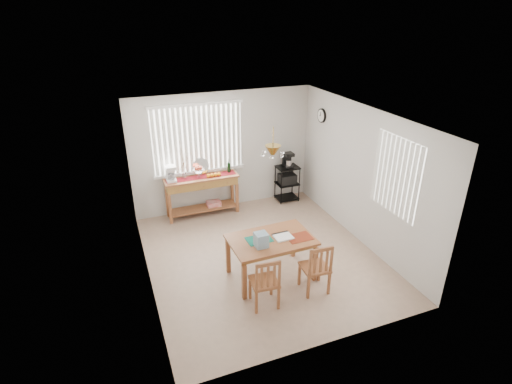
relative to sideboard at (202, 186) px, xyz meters
name	(u,v)px	position (x,y,z in m)	size (l,w,h in m)	color
ground	(262,257)	(0.57, -2.01, -0.67)	(4.00, 4.50, 0.01)	tan
room_shell	(262,171)	(0.58, -1.99, 1.03)	(4.20, 4.70, 2.70)	beige
sideboard	(202,186)	(0.00, 0.00, 0.00)	(1.57, 0.44, 0.88)	#975933
sideboard_items	(190,172)	(-0.25, 0.01, 0.36)	(1.49, 0.37, 0.68)	maroon
wire_cart	(287,180)	(2.01, -0.01, -0.16)	(0.49, 0.39, 0.84)	black
cart_items	(288,160)	(2.01, 0.00, 0.33)	(0.20, 0.24, 0.34)	black
dining_table	(271,243)	(0.50, -2.59, -0.02)	(1.39, 0.91, 0.73)	#975933
table_items	(267,239)	(0.37, -2.71, 0.16)	(1.06, 0.48, 0.23)	#14725D
chair_left	(265,282)	(0.12, -3.25, -0.23)	(0.44, 0.44, 0.88)	#975933
chair_right	(316,268)	(1.00, -3.22, -0.22)	(0.44, 0.44, 0.89)	#975933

